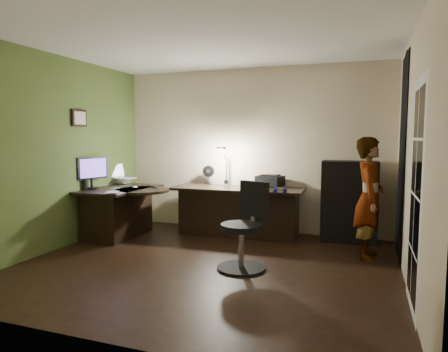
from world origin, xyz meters
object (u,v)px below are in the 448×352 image
(cabinet, at_px, (349,201))
(office_chair, at_px, (241,226))
(person, at_px, (369,198))
(monitor, at_px, (92,177))
(desk_left, at_px, (120,212))
(desk_right, at_px, (237,212))

(cabinet, relative_size, office_chair, 1.17)
(office_chair, xyz_separation_m, person, (1.42, 1.00, 0.27))
(cabinet, distance_m, monitor, 3.95)
(desk_left, height_order, monitor, monitor)
(desk_left, xyz_separation_m, cabinet, (3.42, 0.91, 0.22))
(desk_right, relative_size, cabinet, 1.71)
(monitor, bearing_deg, desk_left, 48.93)
(office_chair, distance_m, person, 1.75)
(monitor, bearing_deg, person, 20.75)
(desk_left, height_order, desk_right, desk_right)
(desk_right, relative_size, person, 1.32)
(cabinet, bearing_deg, desk_left, -166.89)
(desk_right, xyz_separation_m, cabinet, (1.68, 0.27, 0.22))
(desk_left, xyz_separation_m, office_chair, (2.28, -0.88, 0.13))
(monitor, relative_size, office_chair, 0.51)
(desk_left, height_order, person, person)
(desk_right, height_order, person, person)
(desk_right, bearing_deg, monitor, -159.30)
(desk_left, relative_size, person, 0.85)
(desk_left, distance_m, monitor, 0.71)
(desk_right, bearing_deg, cabinet, 7.44)
(monitor, relative_size, person, 0.34)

